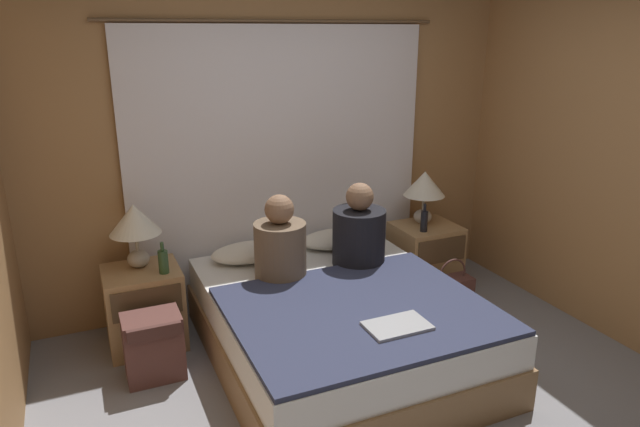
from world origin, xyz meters
name	(u,v)px	position (x,y,z in m)	size (l,w,h in m)	color
ground_plane	(396,425)	(0.00, 0.00, 0.00)	(16.00, 16.00, 0.00)	gray
wall_back	(279,145)	(0.00, 1.85, 1.25)	(3.92, 0.06, 2.50)	#A37547
curtain_panel	(282,168)	(0.00, 1.79, 1.08)	(2.56, 0.02, 2.18)	white
bed	(338,325)	(0.00, 0.76, 0.24)	(1.59, 1.95, 0.48)	olive
nightstand_left	(144,307)	(-1.14, 1.46, 0.28)	(0.50, 0.46, 0.56)	#A87F51
nightstand_right	(425,257)	(1.14, 1.46, 0.28)	(0.50, 0.46, 0.56)	#A87F51
lamp_left	(135,223)	(-1.14, 1.52, 0.87)	(0.34, 0.34, 0.44)	#B2A899
lamp_right	(424,187)	(1.14, 1.52, 0.87)	(0.34, 0.34, 0.44)	#B2A899
pillow_left	(251,252)	(-0.35, 1.52, 0.54)	(0.59, 0.35, 0.12)	silver
pillow_right	(337,239)	(0.35, 1.52, 0.54)	(0.59, 0.35, 0.12)	silver
blanket_on_bed	(360,310)	(0.00, 0.46, 0.50)	(1.53, 1.28, 0.03)	#2D334C
person_left_in_bed	(280,245)	(-0.26, 1.14, 0.72)	(0.35, 0.35, 0.59)	brown
person_right_in_bed	(359,232)	(0.34, 1.14, 0.72)	(0.38, 0.38, 0.60)	black
beer_bottle_on_left_stand	(163,261)	(-1.00, 1.35, 0.64)	(0.07, 0.07, 0.22)	#2D4C28
beer_bottle_on_right_stand	(424,220)	(1.04, 1.35, 0.65)	(0.06, 0.06, 0.23)	black
laptop_on_bed	(397,326)	(0.08, 0.17, 0.52)	(0.36, 0.23, 0.02)	#9EA0A5
backpack_on_floor	(153,343)	(-1.15, 1.02, 0.24)	(0.35, 0.29, 0.43)	brown
handbag_on_floor	(451,292)	(1.12, 1.05, 0.14)	(0.33, 0.17, 0.42)	brown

